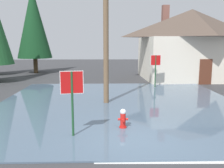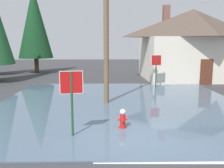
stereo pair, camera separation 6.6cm
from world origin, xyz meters
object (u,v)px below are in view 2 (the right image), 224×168
(pine_tree_short_left, at_px, (34,23))
(fire_hydrant, at_px, (123,119))
(stop_sign_far, at_px, (156,64))
(utility_pole, at_px, (106,12))
(house, at_px, (192,43))
(stop_sign_near, at_px, (72,90))

(pine_tree_short_left, bearing_deg, fire_hydrant, -64.93)
(stop_sign_far, relative_size, pine_tree_short_left, 0.26)
(utility_pole, relative_size, stop_sign_far, 3.88)
(pine_tree_short_left, bearing_deg, house, -16.23)
(utility_pole, bearing_deg, pine_tree_short_left, 119.20)
(stop_sign_near, bearing_deg, stop_sign_far, 62.99)
(pine_tree_short_left, bearing_deg, utility_pole, -60.80)
(stop_sign_near, relative_size, pine_tree_short_left, 0.26)
(house, xyz_separation_m, pine_tree_short_left, (-15.32, 4.46, 2.12))
(stop_sign_near, height_order, pine_tree_short_left, pine_tree_short_left)
(fire_hydrant, relative_size, utility_pole, 0.08)
(stop_sign_far, height_order, house, house)
(stop_sign_far, xyz_separation_m, house, (4.09, 4.56, 1.50))
(stop_sign_far, bearing_deg, house, 48.15)
(stop_sign_near, height_order, house, house)
(fire_hydrant, xyz_separation_m, utility_pole, (-0.63, 4.01, 4.44))
(utility_pole, xyz_separation_m, pine_tree_short_left, (-7.62, 13.64, 0.51))
(utility_pole, height_order, stop_sign_far, utility_pole)
(stop_sign_far, bearing_deg, stop_sign_near, -117.01)
(stop_sign_near, distance_m, fire_hydrant, 2.36)
(fire_hydrant, bearing_deg, stop_sign_far, 70.95)
(pine_tree_short_left, bearing_deg, stop_sign_far, -38.78)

